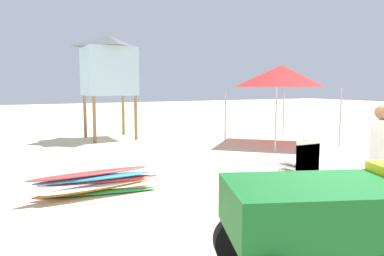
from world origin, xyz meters
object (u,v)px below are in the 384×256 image
at_px(surfboard_pile, 97,183).
at_px(lifeguard_near_left, 380,153).
at_px(utility_cart, 355,213).
at_px(stacked_plastic_chairs, 302,168).
at_px(lifeguard_tower, 109,65).
at_px(popup_canopy, 281,76).

distance_m(surfboard_pile, lifeguard_near_left, 4.88).
distance_m(utility_cart, stacked_plastic_chairs, 2.46).
xyz_separation_m(utility_cart, stacked_plastic_chairs, (1.31, 2.08, -0.09)).
bearing_deg(surfboard_pile, stacked_plastic_chairs, -39.50).
bearing_deg(utility_cart, lifeguard_near_left, 30.22).
height_order(utility_cart, lifeguard_tower, lifeguard_tower).
bearing_deg(utility_cart, stacked_plastic_chairs, 57.68).
height_order(utility_cart, surfboard_pile, utility_cart).
bearing_deg(lifeguard_near_left, lifeguard_tower, 96.89).
bearing_deg(lifeguard_near_left, surfboard_pile, 137.89).
bearing_deg(stacked_plastic_chairs, utility_cart, -122.32).
height_order(utility_cart, stacked_plastic_chairs, utility_cart).
relative_size(utility_cart, surfboard_pile, 1.14).
distance_m(utility_cart, surfboard_pile, 4.71).
bearing_deg(popup_canopy, lifeguard_near_left, -119.89).
height_order(lifeguard_near_left, popup_canopy, popup_canopy).
bearing_deg(surfboard_pile, popup_canopy, 24.49).
bearing_deg(utility_cart, popup_canopy, 53.14).
bearing_deg(stacked_plastic_chairs, lifeguard_tower, 93.23).
bearing_deg(surfboard_pile, lifeguard_tower, 72.56).
relative_size(stacked_plastic_chairs, lifeguard_near_left, 0.68).
xyz_separation_m(stacked_plastic_chairs, lifeguard_tower, (-0.54, 9.66, 2.12)).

